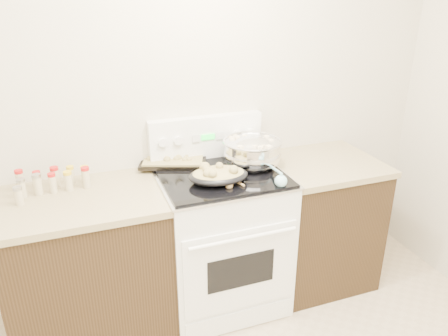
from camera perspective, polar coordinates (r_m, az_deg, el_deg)
name	(u,v)px	position (r m, az deg, el deg)	size (l,w,h in m)	color
room_shell	(284,127)	(1.05, 7.81, 5.31)	(4.10, 3.60, 2.75)	beige
counter_left	(90,266)	(2.79, -17.07, -12.11)	(0.93, 0.67, 0.92)	black
counter_right	(317,221)	(3.19, 12.11, -6.75)	(0.73, 0.67, 0.92)	black
kitchen_range	(221,237)	(2.89, -0.38, -8.95)	(0.78, 0.73, 1.22)	white
mixing_bowl	(252,152)	(2.77, 3.70, 2.03)	(0.41, 0.41, 0.22)	silver
roasting_pan	(218,175)	(2.54, -0.80, -0.86)	(0.37, 0.28, 0.12)	black
baking_sheet	(174,160)	(2.85, -6.55, 1.09)	(0.49, 0.42, 0.06)	black
wooden_spoon	(229,183)	(2.52, 0.67, -1.92)	(0.11, 0.26, 0.04)	tan
blue_ladle	(280,180)	(2.54, 7.34, -1.51)	(0.09, 0.26, 0.09)	#98D9E4
spice_jars	(51,181)	(2.67, -21.70, -1.61)	(0.40, 0.23, 0.13)	#BFB28C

